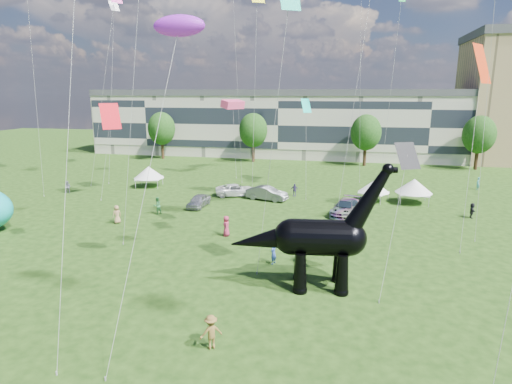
# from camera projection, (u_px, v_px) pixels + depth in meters

# --- Properties ---
(ground) EXTENTS (220.00, 220.00, 0.00)m
(ground) POSITION_uv_depth(u_px,v_px,m) (252.00, 301.00, 26.35)
(ground) COLOR #16330C
(ground) RESTS_ON ground
(terrace_row) EXTENTS (78.00, 11.00, 12.00)m
(terrace_row) POSITION_uv_depth(u_px,v_px,m) (283.00, 126.00, 85.63)
(terrace_row) COLOR beige
(terrace_row) RESTS_ON ground
(tree_far_left) EXTENTS (5.20, 5.20, 9.44)m
(tree_far_left) POSITION_uv_depth(u_px,v_px,m) (161.00, 126.00, 81.62)
(tree_far_left) COLOR #382314
(tree_far_left) RESTS_ON ground
(tree_mid_left) EXTENTS (5.20, 5.20, 9.44)m
(tree_mid_left) POSITION_uv_depth(u_px,v_px,m) (253.00, 128.00, 77.84)
(tree_mid_left) COLOR #382314
(tree_mid_left) RESTS_ON ground
(tree_mid_right) EXTENTS (5.20, 5.20, 9.44)m
(tree_mid_right) POSITION_uv_depth(u_px,v_px,m) (366.00, 130.00, 73.64)
(tree_mid_right) COLOR #382314
(tree_mid_right) RESTS_ON ground
(tree_far_right) EXTENTS (5.20, 5.20, 9.44)m
(tree_far_right) POSITION_uv_depth(u_px,v_px,m) (479.00, 132.00, 69.86)
(tree_far_right) COLOR #382314
(tree_far_right) RESTS_ON ground
(dinosaur_sculpture) EXTENTS (10.62, 3.26, 8.64)m
(dinosaur_sculpture) POSITION_uv_depth(u_px,v_px,m) (314.00, 239.00, 27.63)
(dinosaur_sculpture) COLOR black
(dinosaur_sculpture) RESTS_ON ground
(car_silver) EXTENTS (1.84, 4.19, 1.41)m
(car_silver) POSITION_uv_depth(u_px,v_px,m) (199.00, 201.00, 47.77)
(car_silver) COLOR #B5B6BA
(car_silver) RESTS_ON ground
(car_grey) EXTENTS (5.23, 2.91, 1.63)m
(car_grey) POSITION_uv_depth(u_px,v_px,m) (267.00, 193.00, 50.90)
(car_grey) COLOR slate
(car_grey) RESTS_ON ground
(car_white) EXTENTS (5.69, 3.98, 1.44)m
(car_white) POSITION_uv_depth(u_px,v_px,m) (237.00, 190.00, 53.01)
(car_white) COLOR white
(car_white) RESTS_ON ground
(car_dark) EXTENTS (3.53, 5.87, 1.59)m
(car_dark) POSITION_uv_depth(u_px,v_px,m) (346.00, 207.00, 44.78)
(car_dark) COLOR #595960
(car_dark) RESTS_ON ground
(gazebo_near) EXTENTS (4.73, 4.73, 2.51)m
(gazebo_near) POSITION_uv_depth(u_px,v_px,m) (374.00, 187.00, 50.14)
(gazebo_near) COLOR white
(gazebo_near) RESTS_ON ground
(gazebo_far) EXTENTS (4.22, 4.22, 2.87)m
(gazebo_far) POSITION_uv_depth(u_px,v_px,m) (414.00, 186.00, 49.17)
(gazebo_far) COLOR silver
(gazebo_far) RESTS_ON ground
(gazebo_left) EXTENTS (4.74, 4.74, 2.80)m
(gazebo_left) POSITION_uv_depth(u_px,v_px,m) (149.00, 173.00, 57.83)
(gazebo_left) COLOR white
(gazebo_left) RESTS_ON ground
(visitors) EXTENTS (52.33, 42.88, 1.87)m
(visitors) POSITION_uv_depth(u_px,v_px,m) (257.00, 218.00, 40.63)
(visitors) COLOR teal
(visitors) RESTS_ON ground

